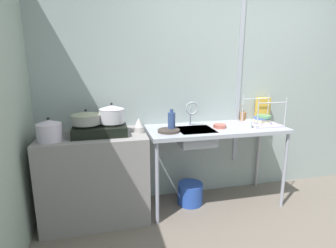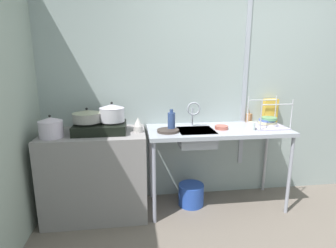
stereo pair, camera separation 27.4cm
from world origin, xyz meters
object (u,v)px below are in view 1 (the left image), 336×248
object	(u,v)px
pot_beside_stove	(49,130)
frying_pan	(169,131)
utensil_jar	(243,116)
percolator	(139,126)
bottle_by_sink	(172,121)
stove	(100,129)
dish_rack	(262,120)
cereal_box	(263,109)
small_bowl_on_drainboard	(220,126)
bucket_on_floor	(190,193)
pot_on_right_burner	(112,114)
sink_basin	(196,137)
cup_by_rack	(248,124)
pot_on_left_burner	(86,118)
faucet	(192,110)

from	to	relation	value
pot_beside_stove	frying_pan	size ratio (longest dim) A/B	0.99
pot_beside_stove	utensil_jar	bearing A→B (deg)	10.09
pot_beside_stove	frying_pan	xyz separation A→B (m)	(1.11, 0.06, -0.08)
percolator	bottle_by_sink	size ratio (longest dim) A/B	0.67
stove	percolator	world-z (taller)	percolator
dish_rack	cereal_box	distance (m)	0.29
small_bowl_on_drainboard	bucket_on_floor	world-z (taller)	small_bowl_on_drainboard
utensil_jar	pot_on_right_burner	bearing A→B (deg)	-171.03
stove	sink_basin	xyz separation A→B (m)	(0.97, -0.04, -0.13)
small_bowl_on_drainboard	cereal_box	xyz separation A→B (m)	(0.67, 0.27, 0.12)
frying_pan	pot_beside_stove	bearing A→B (deg)	-176.99
pot_on_right_burner	small_bowl_on_drainboard	bearing A→B (deg)	-1.34
stove	cup_by_rack	distance (m)	1.55
percolator	small_bowl_on_drainboard	size ratio (longest dim) A/B	1.08
cup_by_rack	bottle_by_sink	xyz separation A→B (m)	(-0.83, 0.08, 0.06)
sink_basin	dish_rack	world-z (taller)	dish_rack
stove	cup_by_rack	world-z (taller)	stove
pot_on_left_burner	small_bowl_on_drainboard	size ratio (longest dim) A/B	2.03
pot_beside_stove	stove	bearing A→B (deg)	16.67
frying_pan	cup_by_rack	world-z (taller)	cup_by_rack
frying_pan	sink_basin	bearing A→B (deg)	5.90
pot_on_left_burner	cereal_box	size ratio (longest dim) A/B	1.05
cereal_box	percolator	bearing A→B (deg)	-170.24
frying_pan	bottle_by_sink	size ratio (longest dim) A/B	1.00
utensil_jar	bottle_by_sink	bearing A→B (deg)	-164.41
faucet	pot_beside_stove	bearing A→B (deg)	-170.24
dish_rack	cup_by_rack	xyz separation A→B (m)	(-0.23, -0.10, -0.01)
stove	sink_basin	distance (m)	0.98
dish_rack	bucket_on_floor	distance (m)	1.16
small_bowl_on_drainboard	utensil_jar	size ratio (longest dim) A/B	0.72
pot_on_left_burner	bucket_on_floor	world-z (taller)	pot_on_left_burner
pot_on_right_burner	faucet	distance (m)	0.86
pot_on_left_burner	frying_pan	bearing A→B (deg)	-5.14
pot_on_left_burner	frying_pan	xyz separation A→B (m)	(0.80, -0.07, -0.16)
cup_by_rack	cereal_box	size ratio (longest dim) A/B	0.30
stove	frying_pan	size ratio (longest dim) A/B	2.27
frying_pan	cup_by_rack	bearing A→B (deg)	-1.83
percolator	frying_pan	xyz separation A→B (m)	(0.30, -0.03, -0.06)
pot_on_right_burner	cereal_box	xyz separation A→B (m)	(1.80, 0.24, -0.06)
stove	pot_on_right_burner	xyz separation A→B (m)	(0.12, 0.00, 0.15)
frying_pan	cereal_box	size ratio (longest dim) A/B	0.83
percolator	utensil_jar	bearing A→B (deg)	12.24
faucet	cup_by_rack	distance (m)	0.62
pot_on_left_burner	dish_rack	world-z (taller)	dish_rack
bucket_on_floor	dish_rack	bearing A→B (deg)	-2.01
percolator	utensil_jar	distance (m)	1.32
bucket_on_floor	utensil_jar	bearing A→B (deg)	16.32
utensil_jar	pot_beside_stove	bearing A→B (deg)	-169.91
cereal_box	pot_beside_stove	bearing A→B (deg)	-171.47
faucet	small_bowl_on_drainboard	xyz separation A→B (m)	(0.27, -0.14, -0.17)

